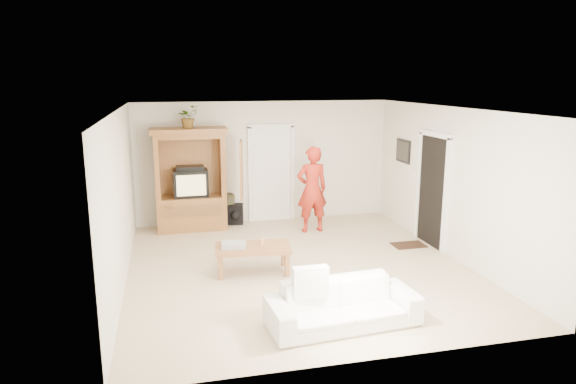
% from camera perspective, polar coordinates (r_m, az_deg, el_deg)
% --- Properties ---
extents(floor, '(6.00, 6.00, 0.00)m').
position_cam_1_polar(floor, '(8.64, 1.14, -8.30)').
color(floor, tan).
rests_on(floor, ground).
extents(ceiling, '(6.00, 6.00, 0.00)m').
position_cam_1_polar(ceiling, '(8.09, 1.22, 9.18)').
color(ceiling, white).
rests_on(ceiling, floor).
extents(wall_back, '(5.50, 0.00, 5.50)m').
position_cam_1_polar(wall_back, '(11.15, -2.67, 3.36)').
color(wall_back, silver).
rests_on(wall_back, floor).
extents(wall_front, '(5.50, 0.00, 5.50)m').
position_cam_1_polar(wall_front, '(5.52, 9.00, -6.35)').
color(wall_front, silver).
rests_on(wall_front, floor).
extents(wall_left, '(0.00, 6.00, 6.00)m').
position_cam_1_polar(wall_left, '(8.05, -18.13, -0.82)').
color(wall_left, silver).
rests_on(wall_left, floor).
extents(wall_right, '(0.00, 6.00, 6.00)m').
position_cam_1_polar(wall_right, '(9.33, 17.76, 0.97)').
color(wall_right, silver).
rests_on(wall_right, floor).
extents(armoire, '(1.82, 1.14, 2.10)m').
position_cam_1_polar(armoire, '(10.71, -10.62, 0.65)').
color(armoire, '#99622F').
rests_on(armoire, floor).
extents(door_back, '(0.85, 0.05, 2.04)m').
position_cam_1_polar(door_back, '(11.20, -1.87, 1.95)').
color(door_back, white).
rests_on(door_back, floor).
extents(doorway_right, '(0.05, 0.90, 2.04)m').
position_cam_1_polar(doorway_right, '(9.88, 15.76, 0.06)').
color(doorway_right, black).
rests_on(doorway_right, floor).
extents(framed_picture, '(0.03, 0.60, 0.48)m').
position_cam_1_polar(framed_picture, '(10.92, 12.69, 4.47)').
color(framed_picture, black).
rests_on(framed_picture, wall_right).
extents(doormat, '(0.60, 0.40, 0.02)m').
position_cam_1_polar(doormat, '(9.95, 13.26, -5.75)').
color(doormat, '#382316').
rests_on(doormat, floor).
extents(plant, '(0.54, 0.53, 0.45)m').
position_cam_1_polar(plant, '(10.49, -11.06, 8.21)').
color(plant, '#4C7238').
rests_on(plant, armoire).
extents(man, '(0.66, 0.46, 1.76)m').
position_cam_1_polar(man, '(10.38, 2.68, 0.29)').
color(man, '#A82416').
rests_on(man, floor).
extents(sofa, '(1.97, 0.90, 0.56)m').
position_cam_1_polar(sofa, '(6.67, 6.10, -12.32)').
color(sofa, white).
rests_on(sofa, floor).
extents(coffee_table, '(1.26, 0.77, 0.45)m').
position_cam_1_polar(coffee_table, '(8.30, -3.93, -6.38)').
color(coffee_table, '#9F6236').
rests_on(coffee_table, floor).
extents(towel, '(0.42, 0.34, 0.08)m').
position_cam_1_polar(towel, '(8.22, -6.04, -5.87)').
color(towel, '#DE4A4E').
rests_on(towel, coffee_table).
extents(candle, '(0.08, 0.08, 0.10)m').
position_cam_1_polar(candle, '(8.34, -2.89, -5.49)').
color(candle, tan).
rests_on(candle, coffee_table).
extents(backpack_black, '(0.39, 0.27, 0.44)m').
position_cam_1_polar(backpack_black, '(11.05, -5.93, -2.51)').
color(backpack_black, black).
rests_on(backpack_black, floor).
extents(backpack_olive, '(0.40, 0.33, 0.66)m').
position_cam_1_polar(backpack_olive, '(11.08, -6.99, -1.90)').
color(backpack_olive, '#47442B').
rests_on(backpack_olive, floor).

